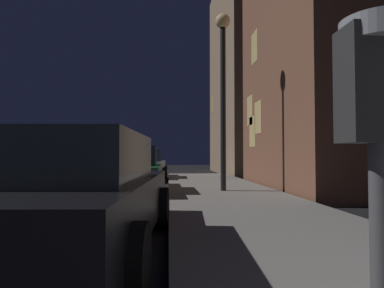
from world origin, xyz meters
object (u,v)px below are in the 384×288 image
Objects in this scene: car_black at (71,194)px; street_lamp at (223,72)px; parking_meter at (380,149)px; car_green at (130,171)px; car_silver at (144,165)px.

street_lamp is at bearing 64.22° from car_black.
car_green is (-1.69, 9.27, -0.49)m from parking_meter.
car_silver is 7.41m from street_lamp.
street_lamp reaches higher than parking_meter.
car_black is 1.14× the size of car_silver.
car_black is at bearing -90.01° from car_silver.
car_silver is at bearing 96.35° from parking_meter.
car_green is 4.02m from street_lamp.
car_silver is at bearing 89.99° from car_black.
parking_meter reaches higher than car_black.
car_black is (-1.69, 3.26, -0.48)m from parking_meter.
parking_meter is 0.31× the size of car_green.
street_lamp is (1.05, 8.94, 2.44)m from parking_meter.
car_green is 5.90m from car_silver.
car_black is at bearing -90.04° from car_green.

